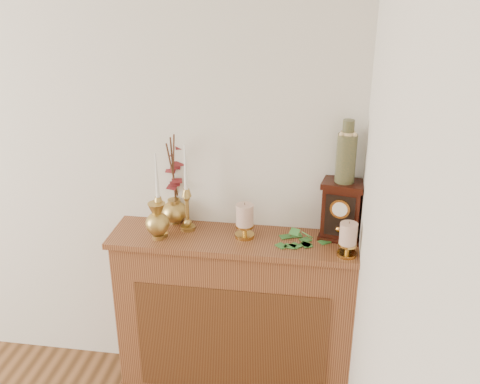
% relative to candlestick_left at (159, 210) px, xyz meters
% --- Properties ---
extents(console_shelf, '(1.24, 0.34, 0.93)m').
position_rel_candlestick_left_xyz_m(console_shelf, '(0.37, 0.04, -0.63)').
color(console_shelf, brown).
rests_on(console_shelf, ground).
extents(candlestick_left, '(0.07, 0.07, 0.43)m').
position_rel_candlestick_left_xyz_m(candlestick_left, '(0.00, 0.00, 0.00)').
color(candlestick_left, '#AF9046').
rests_on(candlestick_left, console_shelf).
extents(candlestick_center, '(0.08, 0.08, 0.45)m').
position_rel_candlestick_left_xyz_m(candlestick_center, '(0.12, 0.09, 0.01)').
color(candlestick_center, '#AF9046').
rests_on(candlestick_center, console_shelf).
extents(bud_vase, '(0.12, 0.12, 0.19)m').
position_rel_candlestick_left_xyz_m(bud_vase, '(-0.00, -0.03, -0.05)').
color(bud_vase, '#AF9046').
rests_on(bud_vase, console_shelf).
extents(ginger_jar, '(0.20, 0.22, 0.49)m').
position_rel_candlestick_left_xyz_m(ginger_jar, '(0.04, 0.19, 0.08)').
color(ginger_jar, '#AF9046').
rests_on(ginger_jar, console_shelf).
extents(pillar_candle_left, '(0.10, 0.10, 0.19)m').
position_rel_candlestick_left_xyz_m(pillar_candle_left, '(0.41, 0.05, -0.04)').
color(pillar_candle_left, '#BC9142').
rests_on(pillar_candle_left, console_shelf).
extents(pillar_candle_right, '(0.09, 0.09, 0.18)m').
position_rel_candlestick_left_xyz_m(pillar_candle_right, '(0.91, -0.06, -0.05)').
color(pillar_candle_right, '#BC9142').
rests_on(pillar_candle_right, console_shelf).
extents(ivy_garland, '(0.46, 0.22, 0.08)m').
position_rel_candlestick_left_xyz_m(ivy_garland, '(0.79, 0.03, -0.13)').
color(ivy_garland, '#2B6426').
rests_on(ivy_garland, console_shelf).
extents(mantel_clock, '(0.22, 0.17, 0.30)m').
position_rel_candlestick_left_xyz_m(mantel_clock, '(0.88, 0.11, 0.00)').
color(mantel_clock, black).
rests_on(mantel_clock, console_shelf).
extents(ceramic_vase, '(0.09, 0.09, 0.30)m').
position_rel_candlestick_left_xyz_m(ceramic_vase, '(0.88, 0.12, 0.29)').
color(ceramic_vase, '#172E23').
rests_on(ceramic_vase, mantel_clock).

